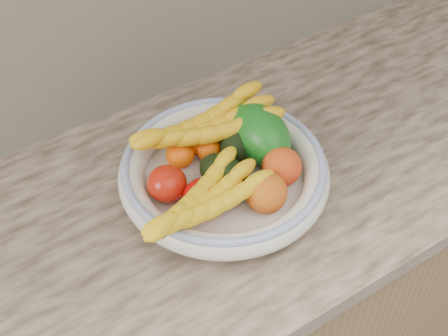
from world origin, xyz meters
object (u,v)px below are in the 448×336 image
(banana_bunch_front, at_px, (204,205))
(banana_bunch_back, at_px, (205,130))
(fruit_bowl, at_px, (224,172))
(green_mango, at_px, (259,134))

(banana_bunch_front, bearing_deg, banana_bunch_back, 42.77)
(fruit_bowl, relative_size, green_mango, 2.55)
(banana_bunch_front, bearing_deg, fruit_bowl, 24.64)
(fruit_bowl, relative_size, banana_bunch_back, 1.26)
(fruit_bowl, height_order, green_mango, green_mango)
(banana_bunch_front, bearing_deg, green_mango, 13.48)
(banana_bunch_back, height_order, banana_bunch_front, banana_bunch_back)
(banana_bunch_back, xyz_separation_m, banana_bunch_front, (-0.10, -0.15, -0.01))
(green_mango, bearing_deg, fruit_bowl, -165.20)
(green_mango, relative_size, banana_bunch_front, 0.56)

